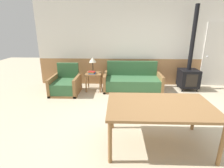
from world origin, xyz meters
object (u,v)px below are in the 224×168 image
(side_table, at_px, (94,76))
(table_lamp, at_px, (93,61))
(wood_stove, at_px, (189,73))
(armchair, at_px, (66,85))
(couch, at_px, (132,82))
(dining_table, at_px, (160,109))

(side_table, xyz_separation_m, table_lamp, (-0.03, 0.08, 0.47))
(table_lamp, relative_size, wood_stove, 0.19)
(table_lamp, bearing_deg, armchair, -154.51)
(couch, bearing_deg, side_table, -177.17)
(armchair, bearing_deg, dining_table, -46.95)
(armchair, bearing_deg, table_lamp, 24.95)
(dining_table, bearing_deg, armchair, 133.58)
(dining_table, relative_size, wood_stove, 0.66)
(side_table, bearing_deg, dining_table, -61.65)
(side_table, distance_m, table_lamp, 0.48)
(table_lamp, bearing_deg, couch, -1.17)
(wood_stove, bearing_deg, table_lamp, -178.45)
(armchair, height_order, side_table, armchair)
(table_lamp, height_order, wood_stove, wood_stove)
(couch, bearing_deg, armchair, -170.21)
(dining_table, xyz_separation_m, wood_stove, (1.54, 2.80, -0.11))
(armchair, bearing_deg, side_table, 18.98)
(armchair, bearing_deg, wood_stove, 6.32)
(side_table, relative_size, wood_stove, 0.22)
(couch, xyz_separation_m, side_table, (-1.20, -0.06, 0.20))
(side_table, xyz_separation_m, wood_stove, (2.96, 0.17, 0.10))
(armchair, relative_size, side_table, 1.60)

